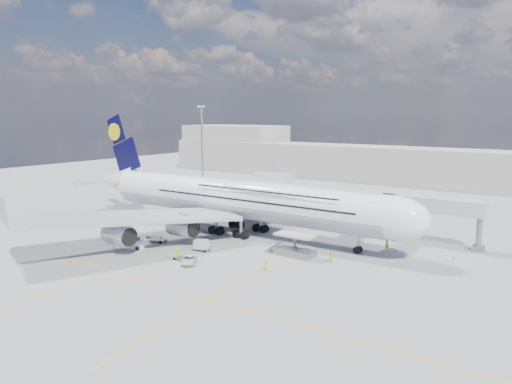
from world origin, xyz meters
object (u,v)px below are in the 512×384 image
Objects in this scene: crew_wing at (114,244)px; cargo_loader at (294,248)px; jet_bridge at (410,206)px; crew_nose at (387,244)px; service_van at (189,260)px; cone_wing_left_inner at (248,209)px; cone_wing_left_outer at (246,200)px; crew_tug at (177,253)px; catering_truck_inner at (276,210)px; dolly_row_a at (154,236)px; cone_wing_right_outer at (71,261)px; dolly_nose_near at (201,245)px; cone_tail at (159,212)px; dolly_row_c at (122,235)px; dolly_back at (147,220)px; cone_nose at (453,257)px; catering_truck_outer at (284,192)px; light_mast at (202,147)px; dolly_row_b at (158,240)px; baggage_tug at (136,244)px; crew_van at (266,265)px; airliner at (239,199)px; crew_loader at (330,257)px.

cargo_loader is at bearing -34.36° from crew_wing.
jet_bridge is 9.61× the size of crew_nose.
service_van is 7.60× the size of cone_wing_left_inner.
crew_wing is 2.82× the size of cone_wing_left_outer.
catering_truck_inner is at bearing 94.21° from crew_tug.
cone_wing_right_outer is (0.65, -18.26, -0.06)m from dolly_row_a.
cone_tail is (-29.82, 18.96, -0.77)m from dolly_nose_near.
catering_truck_inner is (15.36, 30.11, 1.67)m from dolly_row_c.
crew_nose is at bearing -5.75° from dolly_back.
crew_wing is 56.75m from cone_nose.
dolly_row_c is at bearing -85.02° from cone_wing_left_outer.
dolly_back is 1.50× the size of crew_tug.
cone_wing_left_inner is at bearing -84.82° from catering_truck_outer.
light_mast is 59.95m from dolly_row_b.
crew_nose reaches higher than dolly_row_b.
dolly_row_c is 5.43× the size of cone_wing_left_outer.
light_mast is 84.97m from cone_nose.
dolly_back is (-9.99, 7.30, 0.57)m from dolly_row_a.
jet_bridge is 9.47× the size of crew_tug.
baggage_tug is 3.85m from crew_wing.
baggage_tug reaches higher than crew_van.
dolly_nose_near is at bearing -48.93° from light_mast.
jet_bridge is at bearing -20.73° from cone_wing_left_outer.
airliner reaches higher than crew_nose.
crew_tug is 3.73× the size of cone_tail.
dolly_row_a is 29.04m from catering_truck_inner.
cone_nose is (36.35, 19.75, -0.76)m from dolly_nose_near.
airliner is 52.63× the size of crew_wing.
dolly_nose_near is 7.53m from service_van.
dolly_nose_near is at bearing 90.07° from crew_tug.
cone_tail is at bearing -179.32° from cone_nose.
crew_wing is 9.24m from cone_wing_right_outer.
crew_loader is 40.82m from cone_wing_right_outer.
catering_truck_inner is 27.70m from catering_truck_outer.
jet_bridge is 6.24× the size of dolly_row_a.
dolly_back is at bearing 145.46° from crew_tug.
cone_nose is (21.33, 22.27, -0.64)m from crew_van.
crew_tug reaches higher than crew_loader.
crew_tug is (13.14, -7.51, 0.65)m from dolly_row_a.
cone_wing_right_outer reaches higher than dolly_row_a.
dolly_nose_near is at bearing -62.40° from cone_wing_left_outer.
dolly_row_b is 1.03× the size of baggage_tug.
dolly_row_b is at bearing 75.11° from crew_van.
cone_wing_left_outer is at bearing 99.87° from cone_wing_right_outer.
jet_bridge reaches higher than dolly_back.
light_mast is at bearing 125.95° from crew_tug.
dolly_row_b is at bearing -156.85° from cone_nose.
crew_loader reaches higher than cone_wing_left_outer.
crew_loader reaches higher than cone_wing_right_outer.
cone_nose is at bearing -32.87° from crew_wing.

